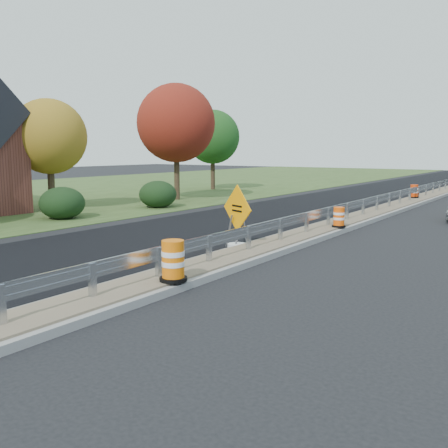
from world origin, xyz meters
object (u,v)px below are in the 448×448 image
Objects in this scene: barrel_median_far at (414,191)px; caution_sign at (237,233)px; barrel_median_near at (173,261)px; barrel_median_mid at (339,217)px.

caution_sign is at bearing -92.13° from barrel_median_far.
caution_sign is 5.07m from barrel_median_near.
caution_sign reaches higher than barrel_median_far.
barrel_median_mid is 14.02m from barrel_median_far.
caution_sign is 2.70× the size of barrel_median_mid.
barrel_median_near is 1.14× the size of barrel_median_far.
barrel_median_mid is at bearing -86.96° from barrel_median_far.
barrel_median_far reaches higher than barrel_median_mid.
barrel_median_mid is 0.94× the size of barrel_median_far.
barrel_median_mid is (-0.00, 9.83, -0.08)m from barrel_median_near.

